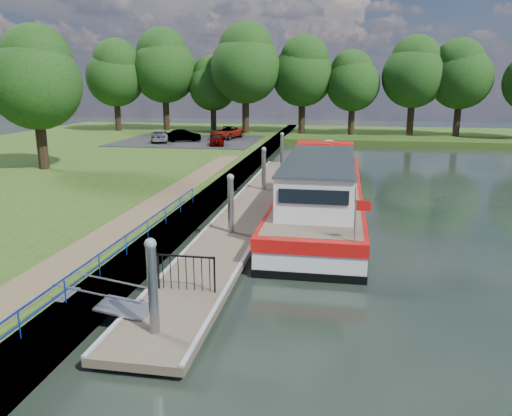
% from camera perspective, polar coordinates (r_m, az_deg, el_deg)
% --- Properties ---
extents(ground, '(160.00, 160.00, 0.00)m').
position_cam_1_polar(ground, '(14.13, -10.63, -14.25)').
color(ground, black).
rests_on(ground, ground).
extents(bank_edge, '(1.10, 90.00, 0.78)m').
position_cam_1_polar(bank_edge, '(28.23, -5.03, 1.28)').
color(bank_edge, '#473D2D').
rests_on(bank_edge, ground).
extents(far_bank, '(60.00, 18.00, 0.60)m').
position_cam_1_polar(far_bank, '(64.34, 16.58, 7.94)').
color(far_bank, '#2A4714').
rests_on(far_bank, ground).
extents(footpath, '(1.60, 40.00, 0.05)m').
position_cam_1_polar(footpath, '(22.33, -14.25, -1.50)').
color(footpath, brown).
rests_on(footpath, riverbank).
extents(carpark, '(14.00, 12.00, 0.06)m').
position_cam_1_polar(carpark, '(52.31, -7.62, 7.64)').
color(carpark, black).
rests_on(carpark, riverbank).
extents(blue_fence, '(0.04, 18.04, 0.72)m').
position_cam_1_polar(blue_fence, '(17.18, -16.01, -4.56)').
color(blue_fence, '#0C2DBF').
rests_on(blue_fence, riverbank).
extents(pontoon, '(2.50, 30.00, 0.56)m').
position_cam_1_polar(pontoon, '(25.84, -0.68, -0.35)').
color(pontoon, brown).
rests_on(pontoon, ground).
extents(mooring_piles, '(0.30, 27.30, 3.55)m').
position_cam_1_polar(mooring_piles, '(25.59, -0.68, 2.03)').
color(mooring_piles, gray).
rests_on(mooring_piles, ground).
extents(gangway, '(2.58, 1.00, 0.92)m').
position_cam_1_polar(gangway, '(14.97, -16.83, -10.29)').
color(gangway, '#A5A8AD').
rests_on(gangway, ground).
extents(gate_panel, '(1.85, 0.05, 1.15)m').
position_cam_1_polar(gate_panel, '(15.54, -8.01, -6.78)').
color(gate_panel, black).
rests_on(gate_panel, ground).
extents(barge, '(4.36, 21.15, 4.78)m').
position_cam_1_polar(barge, '(27.12, 7.56, 2.19)').
color(barge, black).
rests_on(barge, ground).
extents(horizon_trees, '(54.38, 10.03, 12.87)m').
position_cam_1_polar(horizon_trees, '(60.60, 4.12, 15.37)').
color(horizon_trees, '#332316').
rests_on(horizon_trees, ground).
extents(bank_tree_a, '(6.12, 6.12, 9.72)m').
position_cam_1_polar(bank_tree_a, '(37.76, -23.87, 13.56)').
color(bank_tree_a, '#332316').
rests_on(bank_tree_a, riverbank).
extents(car_a, '(2.01, 3.48, 1.11)m').
position_cam_1_polar(car_a, '(48.01, -4.50, 7.84)').
color(car_a, '#999999').
rests_on(car_a, carpark).
extents(car_b, '(3.74, 2.18, 1.16)m').
position_cam_1_polar(car_b, '(51.55, -8.27, 8.20)').
color(car_b, '#999999').
rests_on(car_b, carpark).
extents(car_c, '(2.64, 4.35, 1.18)m').
position_cam_1_polar(car_c, '(51.42, -10.87, 8.09)').
color(car_c, '#999999').
rests_on(car_c, carpark).
extents(car_d, '(3.15, 4.99, 1.28)m').
position_cam_1_polar(car_d, '(53.53, -3.40, 8.61)').
color(car_d, '#999999').
rests_on(car_d, carpark).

